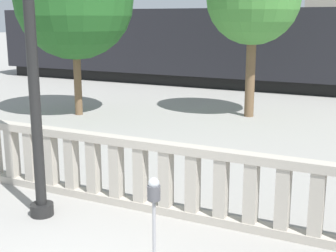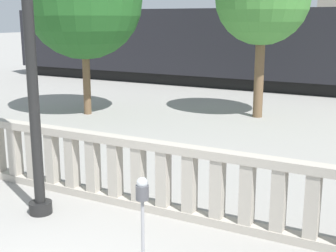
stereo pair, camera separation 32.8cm
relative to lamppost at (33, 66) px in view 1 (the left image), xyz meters
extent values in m
cube|color=#ADA599|center=(1.82, 0.98, -2.40)|extent=(15.08, 0.24, 0.14)
cube|color=#ADA599|center=(1.82, 0.98, -1.31)|extent=(15.08, 0.24, 0.14)
cube|color=#ADA599|center=(-1.56, 0.98, -1.86)|extent=(0.20, 0.20, 0.95)
cube|color=#ADA599|center=(-1.08, 0.98, -1.86)|extent=(0.20, 0.20, 0.95)
cube|color=#ADA599|center=(-0.59, 0.98, -1.86)|extent=(0.20, 0.20, 0.95)
cube|color=#ADA599|center=(-0.11, 0.98, -1.86)|extent=(0.20, 0.20, 0.95)
cube|color=#ADA599|center=(0.37, 0.98, -1.86)|extent=(0.20, 0.20, 0.95)
cube|color=#ADA599|center=(0.85, 0.98, -1.86)|extent=(0.20, 0.20, 0.95)
cube|color=#ADA599|center=(1.34, 0.98, -1.86)|extent=(0.20, 0.20, 0.95)
cube|color=#ADA599|center=(1.82, 0.98, -1.86)|extent=(0.20, 0.20, 0.95)
cube|color=#ADA599|center=(2.30, 0.98, -1.86)|extent=(0.20, 0.20, 0.95)
cube|color=#ADA599|center=(2.78, 0.98, -1.86)|extent=(0.20, 0.20, 0.95)
cube|color=#ADA599|center=(3.27, 0.98, -1.86)|extent=(0.20, 0.20, 0.95)
cube|color=#ADA599|center=(3.75, 0.98, -1.86)|extent=(0.20, 0.20, 0.95)
cube|color=#ADA599|center=(4.23, 0.98, -1.86)|extent=(0.20, 0.20, 0.95)
cylinder|color=black|center=(0.00, 0.00, -2.37)|extent=(0.38, 0.38, 0.20)
cylinder|color=black|center=(0.00, 0.00, 0.08)|extent=(0.17, 0.17, 4.71)
cylinder|color=#99999E|center=(2.73, -1.15, -1.89)|extent=(0.04, 0.04, 1.17)
cylinder|color=#4C4C51|center=(2.73, -1.15, -1.21)|extent=(0.15, 0.15, 0.17)
sphere|color=#B2B7BC|center=(2.73, -1.15, -1.09)|extent=(0.13, 0.13, 0.13)
cube|color=black|center=(-0.56, 15.92, -2.20)|extent=(28.13, 2.48, 0.55)
cube|color=black|center=(-0.56, 15.92, -0.38)|extent=(28.71, 3.11, 3.09)
cylinder|color=brown|center=(-4.54, 7.08, -1.30)|extent=(0.25, 0.25, 2.34)
sphere|color=#235B23|center=(-4.54, 7.08, 1.30)|extent=(3.83, 3.83, 3.83)
cylinder|color=brown|center=(0.74, 9.35, -1.11)|extent=(0.31, 0.31, 2.72)
camera|label=1|loc=(5.09, -5.58, 0.73)|focal=50.00mm
camera|label=2|loc=(5.38, -5.43, 0.73)|focal=50.00mm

